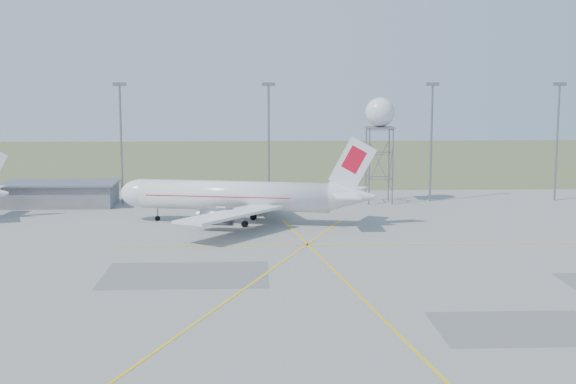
{
  "coord_description": "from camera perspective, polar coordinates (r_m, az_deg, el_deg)",
  "views": [
    {
      "loc": [
        -12.48,
        -70.48,
        21.31
      ],
      "look_at": [
        -7.8,
        40.0,
        5.49
      ],
      "focal_mm": 50.0,
      "sensor_mm": 36.0,
      "label": 1
    }
  ],
  "objects": [
    {
      "name": "mast_a",
      "position": [
        138.63,
        -11.8,
        4.15
      ],
      "size": [
        2.2,
        0.5,
        20.5
      ],
      "color": "slate",
      "rests_on": "ground"
    },
    {
      "name": "mast_b",
      "position": [
        136.82,
        -1.38,
        4.27
      ],
      "size": [
        2.2,
        0.5,
        20.5
      ],
      "color": "slate",
      "rests_on": "ground"
    },
    {
      "name": "fire_truck",
      "position": [
        131.94,
        -3.16,
        -0.31
      ],
      "size": [
        10.36,
        4.67,
        4.06
      ],
      "rotation": [
        0.0,
        0.0,
        0.07
      ],
      "color": "yellow",
      "rests_on": "ground"
    },
    {
      "name": "grass_strip",
      "position": [
        211.92,
        0.96,
        2.38
      ],
      "size": [
        400.0,
        120.0,
        0.03
      ],
      "primitive_type": "cube",
      "color": "#4E5D33",
      "rests_on": "ground"
    },
    {
      "name": "mast_d",
      "position": [
        146.52,
        18.62,
        4.1
      ],
      "size": [
        2.2,
        0.5,
        20.5
      ],
      "color": "slate",
      "rests_on": "ground"
    },
    {
      "name": "ground",
      "position": [
        74.68,
        7.38,
        -8.51
      ],
      "size": [
        400.0,
        400.0,
        0.0
      ],
      "primitive_type": "plane",
      "color": "#A4A49F",
      "rests_on": "ground"
    },
    {
      "name": "airliner_main",
      "position": [
        117.82,
        -3.5,
        -0.32
      ],
      "size": [
        38.11,
        36.48,
        13.03
      ],
      "rotation": [
        0.0,
        0.0,
        2.94
      ],
      "color": "white",
      "rests_on": "ground"
    },
    {
      "name": "building_grey",
      "position": [
        139.7,
        -15.86,
        -0.12
      ],
      "size": [
        19.0,
        10.0,
        3.9
      ],
      "color": "gray",
      "rests_on": "ground"
    },
    {
      "name": "mast_c",
      "position": [
        140.15,
        10.17,
        4.24
      ],
      "size": [
        2.2,
        0.5,
        20.5
      ],
      "color": "slate",
      "rests_on": "ground"
    },
    {
      "name": "radar_tower",
      "position": [
        137.28,
        6.52,
        3.41
      ],
      "size": [
        4.97,
        4.97,
        17.99
      ],
      "color": "slate",
      "rests_on": "ground"
    }
  ]
}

